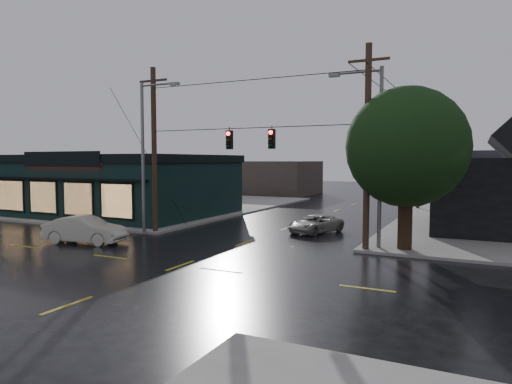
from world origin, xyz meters
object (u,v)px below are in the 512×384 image
at_px(sedan_cream, 85,230).
at_px(suv_silver, 316,224).
at_px(corner_tree, 407,148).
at_px(utility_pole_nw, 155,233).
at_px(utility_pole_ne, 365,252).

bearing_deg(sedan_cream, suv_silver, -59.84).
relative_size(corner_tree, utility_pole_nw, 0.79).
bearing_deg(sedan_cream, corner_tree, -83.53).
xyz_separation_m(corner_tree, utility_pole_nw, (-14.74, -0.81, -5.15)).
height_order(corner_tree, utility_pole_ne, corner_tree).
distance_m(corner_tree, utility_pole_nw, 15.63).
bearing_deg(utility_pole_nw, utility_pole_ne, 0.00).
relative_size(utility_pole_nw, sedan_cream, 2.26).
height_order(corner_tree, suv_silver, corner_tree).
distance_m(utility_pole_nw, utility_pole_ne, 13.00).
height_order(utility_pole_nw, utility_pole_ne, same).
bearing_deg(utility_pole_ne, corner_tree, 24.97).
xyz_separation_m(sedan_cream, suv_silver, (10.15, 9.03, -0.19)).
bearing_deg(suv_silver, utility_pole_ne, -27.62).
bearing_deg(utility_pole_ne, utility_pole_nw, 180.00).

